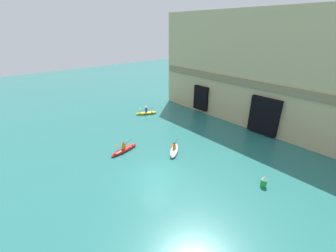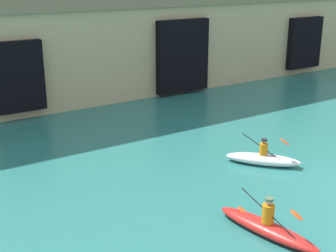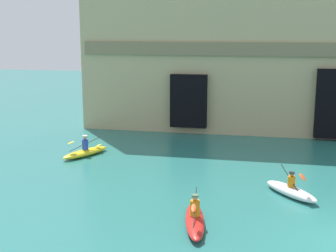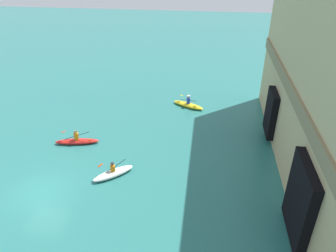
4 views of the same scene
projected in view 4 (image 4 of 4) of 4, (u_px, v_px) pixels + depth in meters
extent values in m
plane|color=#28706B|center=(41.00, 192.00, 20.99)|extent=(120.00, 120.00, 0.00)
cube|color=#847555|center=(323.00, 154.00, 14.60)|extent=(35.86, 0.24, 0.87)
cube|color=black|center=(272.00, 113.00, 25.45)|extent=(2.47, 0.70, 3.59)
cube|color=black|center=(302.00, 202.00, 16.81)|extent=(3.58, 0.70, 4.43)
ellipsoid|color=white|center=(113.00, 173.00, 22.26)|extent=(2.51, 2.75, 0.43)
cylinder|color=orange|center=(113.00, 168.00, 22.04)|extent=(0.32, 0.32, 0.45)
sphere|color=#9E704C|center=(112.00, 164.00, 21.88)|extent=(0.19, 0.19, 0.19)
cylinder|color=#232328|center=(112.00, 163.00, 21.84)|extent=(0.24, 0.24, 0.06)
cylinder|color=black|center=(113.00, 168.00, 22.03)|extent=(0.90, 1.63, 1.00)
ellipsoid|color=#D84C19|center=(100.00, 165.00, 21.57)|extent=(0.35, 0.45, 0.25)
ellipsoid|color=#D84C19|center=(125.00, 170.00, 22.50)|extent=(0.35, 0.45, 0.25)
ellipsoid|color=red|center=(77.00, 141.00, 25.77)|extent=(1.30, 3.48, 0.39)
cylinder|color=orange|center=(76.00, 136.00, 25.52)|extent=(0.36, 0.36, 0.58)
sphere|color=tan|center=(76.00, 132.00, 25.33)|extent=(0.21, 0.21, 0.21)
cylinder|color=#4C6B4C|center=(75.00, 131.00, 25.28)|extent=(0.26, 0.26, 0.06)
cylinder|color=black|center=(76.00, 136.00, 25.51)|extent=(0.25, 2.14, 0.82)
ellipsoid|color=#D84C19|center=(89.00, 140.00, 25.67)|extent=(0.22, 0.45, 0.20)
ellipsoid|color=#D84C19|center=(63.00, 132.00, 25.35)|extent=(0.22, 0.45, 0.20)
ellipsoid|color=yellow|center=(188.00, 105.00, 31.35)|extent=(2.13, 3.22, 0.38)
cylinder|color=#2D47B7|center=(188.00, 101.00, 31.11)|extent=(0.35, 0.35, 0.57)
sphere|color=tan|center=(189.00, 97.00, 30.91)|extent=(0.23, 0.23, 0.23)
cylinder|color=silver|center=(189.00, 96.00, 30.86)|extent=(0.29, 0.29, 0.06)
cylinder|color=black|center=(188.00, 100.00, 31.10)|extent=(1.24, 1.65, 0.55)
ellipsoid|color=yellow|center=(196.00, 105.00, 30.68)|extent=(0.41, 0.46, 0.16)
ellipsoid|color=yellow|center=(181.00, 95.00, 31.51)|extent=(0.41, 0.46, 0.16)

